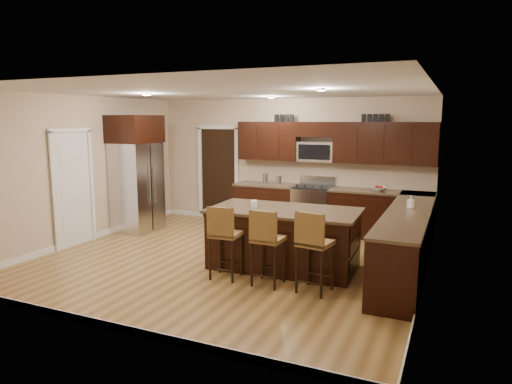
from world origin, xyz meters
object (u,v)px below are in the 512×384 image
at_px(island, 284,240).
at_px(stool_left, 224,234).
at_px(stool_right, 313,243).
at_px(refrigerator, 137,172).
at_px(stool_mid, 266,239).
at_px(range, 313,208).

height_order(island, stool_left, stool_left).
height_order(stool_right, refrigerator, refrigerator).
height_order(island, refrigerator, refrigerator).
height_order(stool_mid, refrigerator, refrigerator).
xyz_separation_m(stool_left, stool_mid, (0.65, -0.00, -0.00)).
bearing_deg(stool_right, stool_left, -171.79).
distance_m(stool_left, stool_right, 1.31).
distance_m(range, refrigerator, 3.66).
bearing_deg(refrigerator, stool_right, -23.43).
height_order(stool_mid, stool_right, stool_right).
bearing_deg(stool_mid, range, 97.15).
height_order(island, stool_right, stool_right).
bearing_deg(range, refrigerator, -156.93).
distance_m(stool_mid, refrigerator, 4.12).
distance_m(island, stool_mid, 0.88).
bearing_deg(island, stool_mid, -88.02).
relative_size(range, refrigerator, 0.47).
xyz_separation_m(stool_mid, stool_right, (0.66, -0.00, 0.02)).
bearing_deg(stool_mid, stool_right, 1.22).
bearing_deg(refrigerator, stool_left, -31.95).
bearing_deg(refrigerator, range, 23.07).
xyz_separation_m(stool_right, refrigerator, (-4.29, 1.86, 0.52)).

